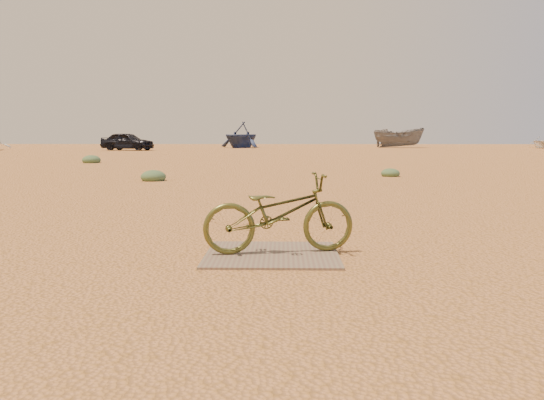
{
  "coord_description": "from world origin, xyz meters",
  "views": [
    {
      "loc": [
        0.48,
        -5.33,
        1.2
      ],
      "look_at": [
        0.37,
        -0.14,
        0.56
      ],
      "focal_mm": 35.0,
      "sensor_mm": 36.0,
      "label": 1
    }
  ],
  "objects_px": {
    "car": "(127,141)",
    "boat_mid_right": "(399,138)",
    "boat_far_left": "(241,135)",
    "bicycle": "(279,213)",
    "plywood_board": "(272,254)"
  },
  "relations": [
    {
      "from": "car",
      "to": "boat_mid_right",
      "type": "height_order",
      "value": "boat_mid_right"
    },
    {
      "from": "bicycle",
      "to": "boat_mid_right",
      "type": "xyz_separation_m",
      "value": [
        10.5,
        43.16,
        0.47
      ]
    },
    {
      "from": "car",
      "to": "boat_mid_right",
      "type": "relative_size",
      "value": 0.86
    },
    {
      "from": "bicycle",
      "to": "boat_far_left",
      "type": "xyz_separation_m",
      "value": [
        -3.68,
        42.06,
        0.74
      ]
    },
    {
      "from": "bicycle",
      "to": "boat_far_left",
      "type": "relative_size",
      "value": 0.34
    },
    {
      "from": "plywood_board",
      "to": "car",
      "type": "height_order",
      "value": "car"
    },
    {
      "from": "plywood_board",
      "to": "boat_far_left",
      "type": "relative_size",
      "value": 0.3
    },
    {
      "from": "plywood_board",
      "to": "car",
      "type": "bearing_deg",
      "value": 108.54
    },
    {
      "from": "boat_far_left",
      "to": "boat_mid_right",
      "type": "xyz_separation_m",
      "value": [
        14.18,
        1.1,
        -0.27
      ]
    },
    {
      "from": "car",
      "to": "boat_mid_right",
      "type": "bearing_deg",
      "value": -55.15
    },
    {
      "from": "boat_mid_right",
      "to": "plywood_board",
      "type": "bearing_deg",
      "value": 163.86
    },
    {
      "from": "bicycle",
      "to": "car",
      "type": "xyz_separation_m",
      "value": [
        -11.68,
        34.58,
        0.25
      ]
    },
    {
      "from": "boat_far_left",
      "to": "plywood_board",
      "type": "bearing_deg",
      "value": -52.46
    },
    {
      "from": "car",
      "to": "boat_mid_right",
      "type": "distance_m",
      "value": 23.78
    },
    {
      "from": "plywood_board",
      "to": "boat_mid_right",
      "type": "relative_size",
      "value": 0.29
    }
  ]
}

